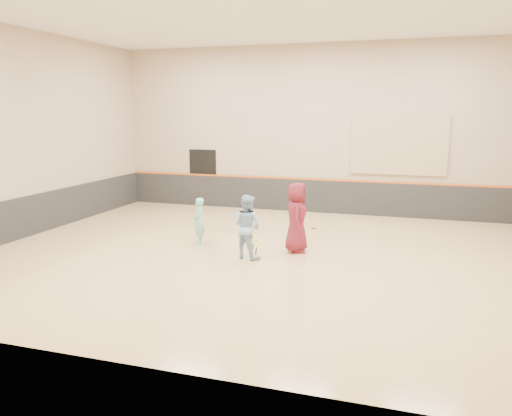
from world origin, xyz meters
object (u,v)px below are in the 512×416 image
(young_man, at_px, (297,217))
(girl, at_px, (199,221))
(spare_racket, at_px, (307,226))
(instructor, at_px, (247,226))

(young_man, bearing_deg, girl, 79.46)
(girl, xyz_separation_m, spare_racket, (2.51, 2.76, -0.59))
(instructor, bearing_deg, girl, -7.56)
(girl, xyz_separation_m, young_man, (2.75, 0.09, 0.26))
(instructor, relative_size, spare_racket, 2.52)
(girl, bearing_deg, spare_racket, 121.15)
(girl, bearing_deg, young_man, 75.36)
(girl, height_order, spare_racket, girl)
(girl, distance_m, instructor, 1.90)
(spare_racket, bearing_deg, young_man, -84.79)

